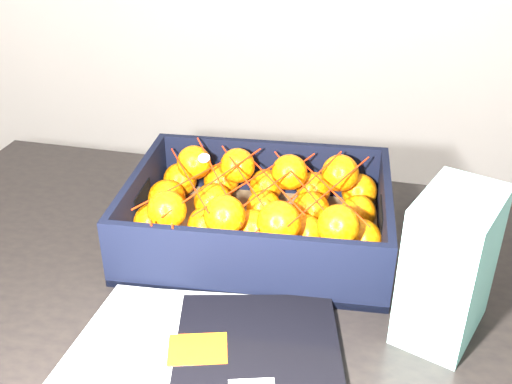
# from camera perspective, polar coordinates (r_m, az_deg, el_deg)

# --- Properties ---
(table) EXTENTS (1.26, 0.90, 0.75)m
(table) POSITION_cam_1_polar(r_m,az_deg,el_deg) (0.98, -3.16, -13.61)
(table) COLOR black
(table) RESTS_ON ground
(magazine_stack) EXTENTS (0.39, 0.31, 0.02)m
(magazine_stack) POSITION_cam_1_polar(r_m,az_deg,el_deg) (0.79, -6.28, -15.95)
(magazine_stack) COLOR beige
(magazine_stack) RESTS_ON table
(produce_crate) EXTENTS (0.42, 0.31, 0.11)m
(produce_crate) POSITION_cam_1_polar(r_m,az_deg,el_deg) (1.00, 0.26, -2.96)
(produce_crate) COLOR brown
(produce_crate) RESTS_ON table
(clementine_heap) EXTENTS (0.40, 0.30, 0.12)m
(clementine_heap) POSITION_cam_1_polar(r_m,az_deg,el_deg) (0.98, 0.08, -1.85)
(clementine_heap) COLOR #DF6504
(clementine_heap) RESTS_ON produce_crate
(mesh_net) EXTENTS (0.35, 0.28, 0.09)m
(mesh_net) POSITION_cam_1_polar(r_m,az_deg,el_deg) (0.95, -0.35, 0.48)
(mesh_net) COLOR red
(mesh_net) RESTS_ON clementine_heap
(retail_carton) EXTENTS (0.14, 0.16, 0.21)m
(retail_carton) POSITION_cam_1_polar(r_m,az_deg,el_deg) (0.83, 17.76, -6.66)
(retail_carton) COLOR white
(retail_carton) RESTS_ON table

